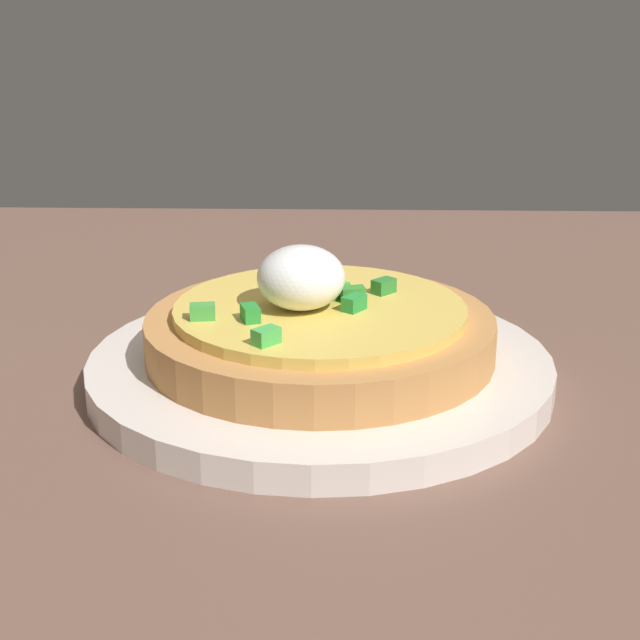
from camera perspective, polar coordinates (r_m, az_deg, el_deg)
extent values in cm
cube|color=brown|center=(58.60, 5.77, -2.44)|extent=(103.21, 71.22, 3.26)
cylinder|color=silver|center=(50.70, 0.00, -2.96)|extent=(25.08, 25.08, 1.56)
cylinder|color=#BD7F45|center=(50.01, 0.00, -0.95)|extent=(18.76, 18.76, 2.25)
cylinder|color=#DFBA51|center=(49.53, 0.00, 0.60)|extent=(15.65, 15.65, 0.60)
ellipsoid|color=white|center=(48.48, -1.17, 2.63)|extent=(4.64, 4.64, 3.36)
cube|color=#268D38|center=(48.52, 2.10, 1.05)|extent=(1.40, 1.51, 0.80)
cube|color=#2C7D30|center=(51.45, 3.93, 2.09)|extent=(1.47, 1.47, 0.80)
cube|color=green|center=(43.87, -3.32, -1.00)|extent=(1.46, 1.48, 0.80)
cube|color=green|center=(50.59, 1.06, 1.83)|extent=(1.44, 1.49, 0.80)
cube|color=green|center=(47.56, -7.23, 0.51)|extent=(1.38, 0.97, 0.80)
cube|color=green|center=(52.70, -0.33, 2.56)|extent=(1.51, 1.34, 0.80)
cube|color=#378A32|center=(49.99, 2.02, 1.60)|extent=(1.44, 1.09, 0.80)
cube|color=#288D34|center=(47.07, -4.30, 0.42)|extent=(1.18, 1.47, 0.80)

